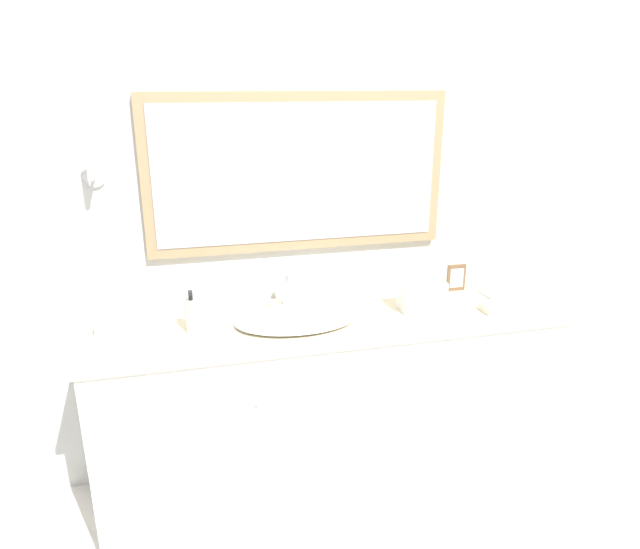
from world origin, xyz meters
name	(u,v)px	position (x,y,z in m)	size (l,w,h in m)	color
ground_plane	(348,530)	(0.00, 0.00, 0.00)	(14.00, 14.00, 0.00)	silver
wall_back	(313,216)	(0.00, 0.64, 1.28)	(8.00, 0.18, 2.55)	silver
vanity_counter	(330,404)	(0.00, 0.32, 0.45)	(2.14, 0.58, 0.90)	white
sink_basin	(296,318)	(-0.16, 0.30, 0.92)	(0.54, 0.39, 0.17)	white
soap_bottle	(192,315)	(-0.60, 0.31, 0.97)	(0.06, 0.06, 0.18)	beige
appliance_box	(422,296)	(0.42, 0.30, 0.96)	(0.20, 0.11, 0.13)	white
picture_frame	(456,278)	(0.69, 0.49, 0.96)	(0.10, 0.01, 0.14)	brown
hand_towel_near_sink	(115,324)	(-0.92, 0.41, 0.92)	(0.15, 0.12, 0.05)	#A8B7C6
hand_towel_far_corner	(502,307)	(0.77, 0.19, 0.91)	(0.19, 0.10, 0.03)	silver
metal_tray	(503,294)	(0.89, 0.38, 0.90)	(0.19, 0.13, 0.01)	silver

